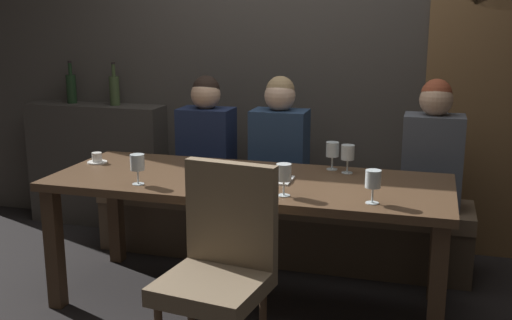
{
  "coord_description": "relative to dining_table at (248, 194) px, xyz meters",
  "views": [
    {
      "loc": [
        0.95,
        -3.15,
        1.62
      ],
      "look_at": [
        0.03,
        0.03,
        0.84
      ],
      "focal_mm": 43.21,
      "sensor_mm": 36.0,
      "label": 1
    }
  ],
  "objects": [
    {
      "name": "back_wall_tiled",
      "position": [
        0.0,
        1.22,
        0.85
      ],
      "size": [
        6.0,
        0.12,
        3.0
      ],
      "primitive_type": "cube",
      "color": "#423D38",
      "rests_on": "ground"
    },
    {
      "name": "wine_glass_far_right",
      "position": [
        0.41,
        0.33,
        0.2
      ],
      "size": [
        0.08,
        0.08,
        0.16
      ],
      "color": "silver",
      "rests_on": "dining_table"
    },
    {
      "name": "dining_table",
      "position": [
        0.0,
        0.0,
        0.0
      ],
      "size": [
        2.2,
        0.84,
        0.74
      ],
      "color": "#493422",
      "rests_on": "ground"
    },
    {
      "name": "wine_glass_end_left",
      "position": [
        0.7,
        -0.28,
        0.2
      ],
      "size": [
        0.08,
        0.08,
        0.16
      ],
      "color": "silver",
      "rests_on": "dining_table"
    },
    {
      "name": "diner_redhead",
      "position": [
        -0.51,
        0.7,
        0.17
      ],
      "size": [
        0.36,
        0.24,
        0.78
      ],
      "color": "#192342",
      "rests_on": "banquette_bench"
    },
    {
      "name": "wine_glass_far_left",
      "position": [
        0.51,
        0.27,
        0.2
      ],
      "size": [
        0.08,
        0.08,
        0.16
      ],
      "color": "silver",
      "rests_on": "dining_table"
    },
    {
      "name": "wine_bottle_pale_label",
      "position": [
        -1.38,
        1.04,
        0.42
      ],
      "size": [
        0.08,
        0.08,
        0.33
      ],
      "color": "#384728",
      "rests_on": "back_counter"
    },
    {
      "name": "back_counter",
      "position": [
        -1.55,
        1.04,
        -0.18
      ],
      "size": [
        1.1,
        0.28,
        0.95
      ],
      "primitive_type": "cube",
      "color": "#38342F",
      "rests_on": "ground"
    },
    {
      "name": "diner_far_end",
      "position": [
        0.97,
        0.7,
        0.18
      ],
      "size": [
        0.36,
        0.24,
        0.8
      ],
      "color": "#4C515B",
      "rests_on": "banquette_bench"
    },
    {
      "name": "arched_door",
      "position": [
        1.35,
        1.15,
        0.71
      ],
      "size": [
        0.9,
        0.05,
        2.55
      ],
      "color": "brown",
      "rests_on": "ground"
    },
    {
      "name": "wine_glass_end_right",
      "position": [
        0.27,
        -0.27,
        0.2
      ],
      "size": [
        0.08,
        0.08,
        0.16
      ],
      "color": "silver",
      "rests_on": "dining_table"
    },
    {
      "name": "ground",
      "position": [
        0.0,
        0.0,
        -0.65
      ],
      "size": [
        9.0,
        9.0,
        0.0
      ],
      "primitive_type": "plane",
      "color": "black"
    },
    {
      "name": "wine_glass_center_front",
      "position": [
        -0.53,
        -0.28,
        0.2
      ],
      "size": [
        0.08,
        0.08,
        0.16
      ],
      "color": "silver",
      "rests_on": "dining_table"
    },
    {
      "name": "banquette_bench",
      "position": [
        0.0,
        0.7,
        -0.42
      ],
      "size": [
        2.5,
        0.44,
        0.45
      ],
      "color": "#4A3C2E",
      "rests_on": "ground"
    },
    {
      "name": "dessert_plate",
      "position": [
        0.15,
        0.0,
        0.1
      ],
      "size": [
        0.19,
        0.19,
        0.05
      ],
      "color": "white",
      "rests_on": "dining_table"
    },
    {
      "name": "espresso_cup",
      "position": [
        -1.0,
        0.1,
        0.11
      ],
      "size": [
        0.12,
        0.12,
        0.06
      ],
      "color": "white",
      "rests_on": "dining_table"
    },
    {
      "name": "diner_bearded",
      "position": [
        0.01,
        0.67,
        0.17
      ],
      "size": [
        0.36,
        0.24,
        0.79
      ],
      "color": "navy",
      "rests_on": "banquette_bench"
    },
    {
      "name": "wine_bottle_dark_red",
      "position": [
        -1.76,
        1.06,
        0.42
      ],
      "size": [
        0.08,
        0.08,
        0.33
      ],
      "color": "black",
      "rests_on": "back_counter"
    },
    {
      "name": "chair_near_side",
      "position": [
        0.09,
        -0.72,
        -0.09
      ],
      "size": [
        0.5,
        0.5,
        0.98
      ],
      "color": "brown",
      "rests_on": "ground"
    }
  ]
}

